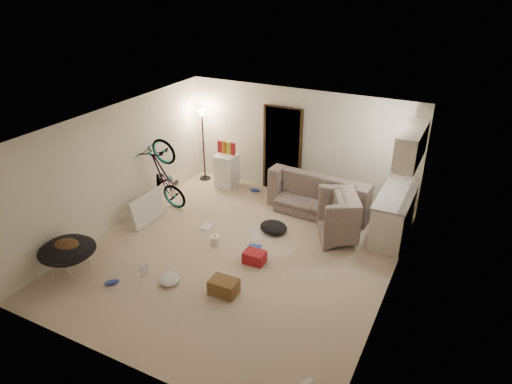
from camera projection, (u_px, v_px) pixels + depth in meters
The scene contains 36 objects.
floor at pixel (237, 255), 8.58m from camera, with size 5.50×6.00×0.02m, color #C6AF98.
ceiling at pixel (234, 127), 7.47m from camera, with size 5.50×6.00×0.02m, color white.
wall_back at pixel (300, 143), 10.44m from camera, with size 5.50×0.02×2.50m, color silver.
wall_front at pixel (116, 293), 5.62m from camera, with size 5.50×0.02×2.50m, color silver.
wall_left at pixel (116, 168), 9.15m from camera, with size 0.02×6.00×2.50m, color silver.
wall_right at pixel (394, 232), 6.91m from camera, with size 0.02×6.00×2.50m, color silver.
doorway at pixel (283, 150), 10.67m from camera, with size 0.85×0.10×2.04m, color black.
door_trim at pixel (282, 150), 10.64m from camera, with size 0.97×0.04×2.10m, color #352412.
floor_lamp at pixel (203, 130), 11.10m from camera, with size 0.28×0.28×1.81m.
kitchen_counter at pixel (393, 217), 9.00m from camera, with size 0.60×1.50×0.88m, color beige.
counter_top at pixel (396, 196), 8.79m from camera, with size 0.64×1.54×0.04m, color gray.
kitchen_uppers at pixel (411, 146), 8.28m from camera, with size 0.38×1.40×0.65m, color beige.
sofa at pixel (322, 196), 10.07m from camera, with size 2.26×0.88×0.66m, color #323832.
armchair at pixel (355, 222), 8.99m from camera, with size 1.07×0.93×0.69m, color #323832.
bicycle at pixel (165, 190), 10.05m from camera, with size 0.61×1.74×0.92m, color black.
book_asset at pixel (141, 277), 7.94m from camera, with size 0.16×0.22×0.02m, color maroon.
mini_fridge at pixel (227, 171), 11.13m from camera, with size 0.48×0.48×0.81m, color white.
snack_box_0 at pixel (220, 147), 10.93m from camera, with size 0.10×0.07×0.30m, color maroon.
snack_box_1 at pixel (224, 147), 10.88m from camera, with size 0.10×0.07×0.30m, color #BA5D17.
snack_box_2 at pixel (229, 148), 10.84m from camera, with size 0.10×0.07×0.30m, color gold.
snack_box_3 at pixel (233, 149), 10.79m from camera, with size 0.10×0.07×0.30m, color maroon.
saucer_chair at pixel (68, 255), 7.87m from camera, with size 0.96×0.96×0.68m.
hoodie at pixel (67, 246), 7.73m from camera, with size 0.48×0.40×0.22m, color #4D321A.
sofa_drape at pixel (283, 179), 10.36m from camera, with size 0.56×0.46×0.28m, color black.
tv_box at pixel (147, 209), 9.58m from camera, with size 0.11×0.89×0.59m, color silver.
drink_case_a at pixel (224, 287), 7.51m from camera, with size 0.46×0.33×0.26m, color brown.
drink_case_b at pixel (255, 257), 8.31m from camera, with size 0.39×0.28×0.22m, color maroon.
juicer at pixel (215, 239), 8.87m from camera, with size 0.18×0.18×0.25m.
newspaper at pixel (261, 232), 9.30m from camera, with size 0.46×0.60×0.01m, color beige.
book_blue at pixel (254, 249), 8.71m from camera, with size 0.24×0.33×0.03m, color #2F44AB.
book_white at pixel (207, 227), 9.48m from camera, with size 0.22×0.28×0.03m, color silver.
shoe_0 at pixel (255, 190), 10.97m from camera, with size 0.25×0.10×0.09m, color #2F44AB.
shoe_1 at pixel (307, 209), 10.12m from camera, with size 0.25×0.10×0.09m, color slate.
shoe_2 at pixel (112, 282), 7.75m from camera, with size 0.24×0.10×0.09m, color #2F44AB.
clothes_lump_a at pixel (274, 227), 9.30m from camera, with size 0.59×0.51×0.19m, color black.
clothes_lump_c at pixel (169, 279), 7.80m from camera, with size 0.42×0.36×0.13m, color silver.
Camera 1 is at (3.57, -6.23, 4.85)m, focal length 32.00 mm.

